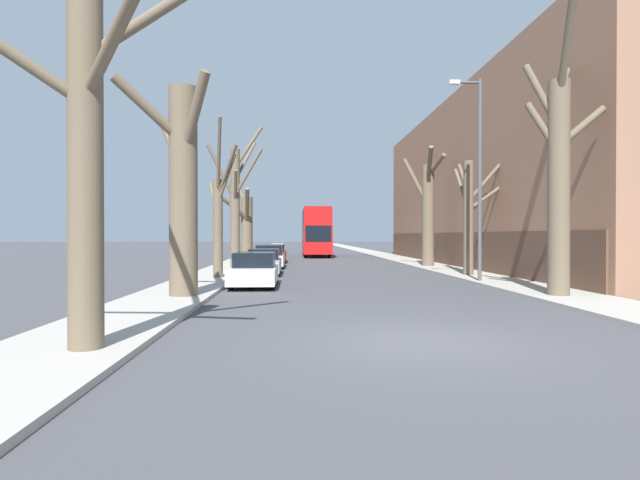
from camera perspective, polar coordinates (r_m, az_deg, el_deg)
name	(u,v)px	position (r m, az deg, el deg)	size (l,w,h in m)	color
ground_plane	(420,343)	(9.70, 11.35, -11.43)	(300.00, 300.00, 0.00)	#424247
sidewalk_left	(262,252)	(59.37, -6.69, -1.36)	(2.61, 120.00, 0.12)	#A39E93
sidewalk_right	(367,252)	(59.86, 5.43, -1.34)	(2.61, 120.00, 0.12)	#A39E93
building_facade_right	(520,183)	(35.88, 21.86, 6.03)	(10.08, 34.95, 10.97)	#93664C
street_tree_left_0	(83,138)	(9.35, -25.46, 10.48)	(4.95, 4.15, 8.11)	brown
street_tree_left_1	(182,185)	(16.34, -15.50, 6.13)	(3.03, 3.28, 6.86)	brown
street_tree_left_2	(219,217)	(23.13, -11.52, 2.63)	(1.97, 4.78, 7.06)	brown
street_tree_left_3	(236,201)	(29.78, -9.58, 4.47)	(3.28, 3.55, 8.49)	brown
street_tree_left_4	(245,225)	(37.04, -8.56, 1.75)	(2.85, 3.16, 5.86)	brown
street_tree_right_0	(559,172)	(17.64, 25.64, 7.05)	(2.43, 3.92, 9.28)	brown
street_tree_right_1	(470,212)	(25.29, 16.72, 3.08)	(2.14, 2.90, 5.84)	brown
street_tree_right_2	(428,210)	(31.88, 12.21, 3.32)	(2.19, 2.91, 7.31)	brown
double_decker_bus	(316,230)	(48.74, -0.50, 1.19)	(2.55, 11.43, 4.55)	red
parked_car_0	(254,270)	(19.87, -7.50, -3.45)	(1.75, 4.00, 1.34)	silver
parked_car_1	(264,262)	(25.83, -6.43, -2.55)	(1.70, 4.08, 1.31)	#9EA3AD
parked_car_2	(269,257)	(31.31, -5.80, -1.94)	(1.81, 4.30, 1.40)	silver
parked_car_3	(274,254)	(37.28, -5.33, -1.58)	(1.81, 4.50, 1.34)	maroon
lamp_post	(478,170)	(22.02, 17.58, 7.61)	(1.40, 0.20, 8.54)	#4C4F54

